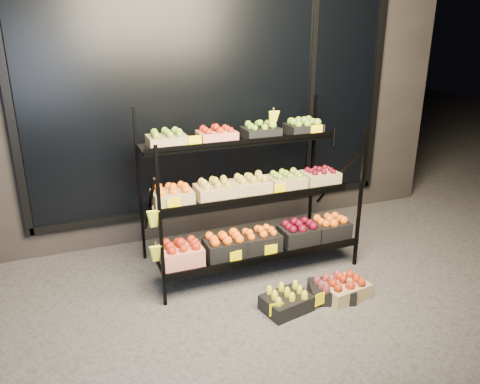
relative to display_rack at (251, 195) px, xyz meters
name	(u,v)px	position (x,y,z in m)	size (l,w,h in m)	color
ground	(275,292)	(0.00, -0.60, -0.79)	(24.00, 24.00, 0.00)	#514F4C
building	(193,78)	(0.00, 1.99, 0.96)	(6.00, 2.08, 3.50)	#2D2826
display_rack	(251,195)	(0.00, 0.00, 0.00)	(2.18, 1.02, 1.69)	black
tag_floor_a	(276,313)	(-0.18, -1.00, -0.73)	(0.13, 0.01, 0.12)	#FFE200
tag_floor_b	(320,303)	(0.26, -1.00, -0.73)	(0.13, 0.01, 0.12)	#FFE200
floor_crate_midleft	(287,300)	(-0.03, -0.90, -0.69)	(0.47, 0.38, 0.21)	black
floor_crate_midright	(344,287)	(0.57, -0.91, -0.69)	(0.46, 0.36, 0.21)	tan
floor_crate_right	(331,289)	(0.44, -0.89, -0.69)	(0.48, 0.42, 0.20)	black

